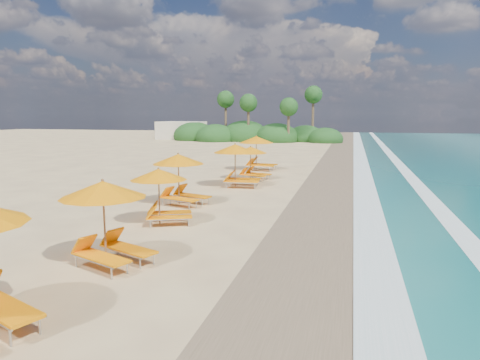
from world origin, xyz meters
TOP-DOWN VIEW (x-y plane):
  - ground at (0.00, 0.00)m, footprint 160.00×160.00m
  - wet_sand at (4.00, 0.00)m, footprint 4.00×160.00m
  - surf_foam at (6.70, 0.00)m, footprint 4.00×160.00m
  - station_1 at (-1.59, -8.20)m, footprint 3.08×3.04m
  - station_2 at (-2.01, -3.66)m, footprint 2.79×2.76m
  - station_3 at (-2.66, -0.22)m, footprint 3.01×2.95m
  - station_4 at (-1.41, 5.16)m, footprint 2.81×2.63m
  - station_5 at (-1.23, 8.07)m, footprint 2.64×2.56m
  - station_6 at (-1.81, 12.60)m, footprint 2.91×2.73m
  - treeline at (-9.94, 45.51)m, footprint 25.80×8.80m
  - beach_building at (-22.00, 48.00)m, footprint 7.00×5.00m

SIDE VIEW (x-z plane):
  - ground at x=0.00m, z-range 0.00..0.00m
  - wet_sand at x=4.00m, z-range 0.00..0.01m
  - surf_foam at x=6.70m, z-range 0.02..0.03m
  - treeline at x=-9.94m, z-range -3.87..5.86m
  - station_5 at x=-1.23m, z-range 0.13..2.25m
  - station_2 at x=-2.01m, z-range 0.13..2.27m
  - station_3 at x=-2.66m, z-range 0.14..2.51m
  - station_1 at x=-1.59m, z-range 0.14..2.51m
  - station_4 at x=-1.41m, z-range 0.15..2.62m
  - beach_building at x=-22.00m, z-range 0.00..2.80m
  - station_6 at x=-1.81m, z-range 0.15..2.70m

